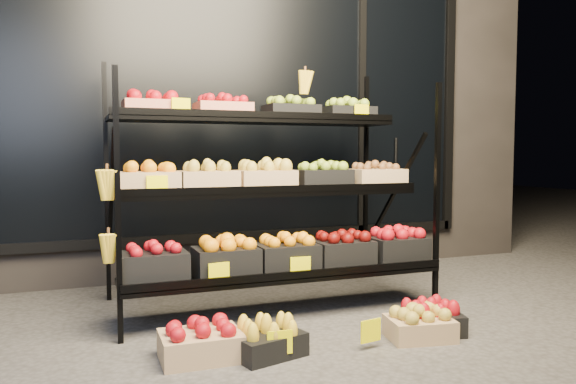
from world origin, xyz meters
name	(u,v)px	position (x,y,z in m)	size (l,w,h in m)	color
ground	(306,331)	(0.00, 0.00, 0.00)	(24.00, 24.00, 0.00)	#514F4C
building	(204,81)	(0.00, 2.59, 1.75)	(6.00, 2.08, 3.50)	#2D2826
display_rack	(270,190)	(-0.01, 0.60, 0.79)	(2.18, 1.02, 1.75)	black
tag_floor_a	(280,351)	(-0.31, -0.40, 0.06)	(0.13, 0.01, 0.12)	#FFF200
tag_floor_b	(371,338)	(0.20, -0.40, 0.06)	(0.13, 0.01, 0.12)	#FFF200
floor_crate_left	(201,341)	(-0.67, -0.22, 0.09)	(0.41, 0.30, 0.20)	tan
floor_crate_midleft	(267,339)	(-0.34, -0.29, 0.09)	(0.40, 0.34, 0.18)	black
floor_crate_midright	(420,324)	(0.54, -0.35, 0.09)	(0.39, 0.32, 0.18)	tan
floor_crate_right	(430,318)	(0.66, -0.29, 0.09)	(0.40, 0.34, 0.18)	black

